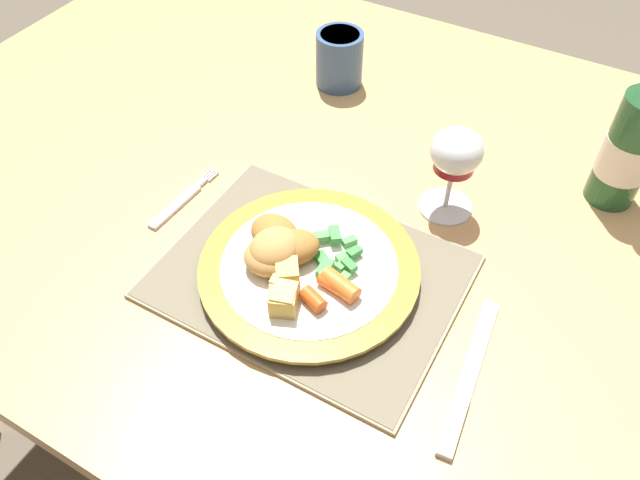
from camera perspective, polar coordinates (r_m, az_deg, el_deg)
The scene contains 13 objects.
ground_plane at distance 1.50m, azimuth 2.93°, elevation -16.62°, with size 6.00×6.00×0.00m, color brown.
dining_table at distance 0.94m, azimuth 4.46°, elevation 0.96°, with size 1.55×0.99×0.74m.
placemat at distance 0.78m, azimuth -1.09°, elevation -3.22°, with size 0.36×0.28×0.01m.
dinner_plate at distance 0.77m, azimuth -1.26°, elevation -2.57°, with size 0.27×0.27×0.02m.
breaded_croquettes at distance 0.76m, azimuth -3.90°, elevation -0.60°, with size 0.11×0.10×0.05m.
green_beans_pile at distance 0.76m, azimuth 1.49°, elevation -1.41°, with size 0.08×0.08×0.02m.
glazed_carrots at distance 0.72m, azimuth 0.27°, elevation -4.52°, with size 0.08×0.07×0.02m.
fork at distance 0.89m, azimuth -12.69°, elevation 3.39°, with size 0.02×0.14×0.01m.
table_knife at distance 0.71m, azimuth 13.17°, elevation -12.94°, with size 0.04×0.21×0.01m.
wine_glass at distance 0.82m, azimuth 12.30°, elevation 7.47°, with size 0.07×0.07×0.13m.
bottle at distance 0.91m, azimuth 26.74°, elevation 8.11°, with size 0.07×0.07×0.27m.
roast_potatoes at distance 0.72m, azimuth -3.38°, elevation -4.72°, with size 0.06×0.07×0.03m.
drinking_cup at distance 1.07m, azimuth 1.78°, elevation 16.31°, with size 0.08×0.08×0.09m.
Camera 1 is at (0.25, -0.59, 1.35)m, focal length 35.00 mm.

